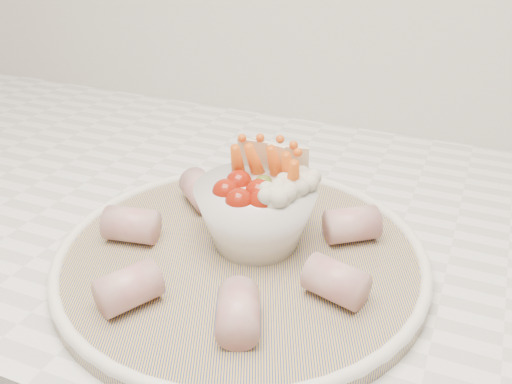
% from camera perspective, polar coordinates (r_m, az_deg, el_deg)
% --- Properties ---
extents(serving_platter, '(0.49, 0.49, 0.02)m').
position_cam_1_polar(serving_platter, '(0.58, -1.48, -6.51)').
color(serving_platter, navy).
rests_on(serving_platter, kitchen_counter).
extents(veggie_bowl, '(0.12, 0.12, 0.10)m').
position_cam_1_polar(veggie_bowl, '(0.57, 0.25, -1.65)').
color(veggie_bowl, white).
rests_on(veggie_bowl, serving_platter).
extents(cured_meat_rolls, '(0.28, 0.29, 0.04)m').
position_cam_1_polar(cured_meat_rolls, '(0.57, -1.58, -4.63)').
color(cured_meat_rolls, '#AD4F54').
rests_on(cured_meat_rolls, serving_platter).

